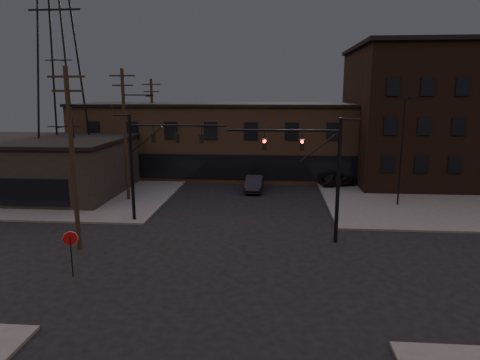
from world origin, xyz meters
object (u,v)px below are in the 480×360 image
at_px(parked_car_lot_b, 381,176).
at_px(traffic_signal_far, 148,155).
at_px(stop_sign, 71,243).
at_px(parked_car_lot_a, 338,179).
at_px(car_crossing, 254,183).
at_px(traffic_signal_near, 320,167).

bearing_deg(parked_car_lot_b, traffic_signal_far, 148.96).
distance_m(stop_sign, parked_car_lot_b, 33.34).
height_order(parked_car_lot_a, car_crossing, car_crossing).
distance_m(traffic_signal_far, parked_car_lot_a, 20.96).
distance_m(stop_sign, car_crossing, 22.43).
xyz_separation_m(stop_sign, parked_car_lot_b, (21.78, 25.21, -1.03)).
xyz_separation_m(stop_sign, parked_car_lot_a, (17.00, 23.20, -1.02)).
relative_size(stop_sign, parked_car_lot_a, 0.63).
height_order(stop_sign, parked_car_lot_a, stop_sign).
xyz_separation_m(traffic_signal_far, parked_car_lot_a, (15.72, 13.22, -4.19)).
bearing_deg(stop_sign, traffic_signal_far, 82.68).
xyz_separation_m(traffic_signal_far, stop_sign, (-1.28, -9.99, -3.17)).
distance_m(stop_sign, parked_car_lot_a, 28.78).
relative_size(parked_car_lot_a, car_crossing, 0.84).
xyz_separation_m(traffic_signal_far, parked_car_lot_b, (20.50, 15.23, -4.20)).
xyz_separation_m(traffic_signal_near, car_crossing, (-4.82, 14.22, -4.16)).
distance_m(traffic_signal_near, traffic_signal_far, 12.57).
height_order(traffic_signal_near, stop_sign, traffic_signal_near).
height_order(stop_sign, car_crossing, stop_sign).
relative_size(traffic_signal_far, parked_car_lot_a, 2.03).
relative_size(stop_sign, car_crossing, 0.53).
height_order(traffic_signal_far, parked_car_lot_b, traffic_signal_far).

